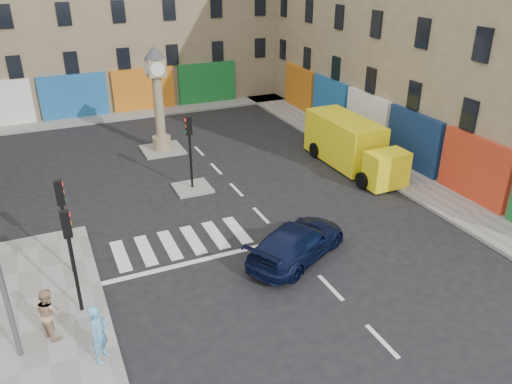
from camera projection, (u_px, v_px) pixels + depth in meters
ground at (303, 260)px, 19.55m from camera, size 120.00×120.00×0.00m
sidewalk_right at (348, 145)px, 30.95m from camera, size 2.60×30.00×0.15m
sidewalk_far at (107, 117)px, 36.30m from camera, size 32.00×2.40×0.15m
island_near at (193, 188)px, 25.36m from camera, size 1.80×1.80×0.12m
island_far at (163, 150)px, 30.30m from camera, size 2.40×2.40×0.12m
building_right at (447, 6)px, 29.84m from camera, size 10.00×30.00×16.00m
traffic_light_left_near at (70, 246)px, 15.52m from camera, size 0.28×0.22×3.70m
traffic_light_left_far at (63, 213)px, 17.49m from camera, size 0.28×0.22×3.70m
traffic_light_island at (190, 141)px, 24.27m from camera, size 0.28×0.22×3.70m
clock_pillar at (158, 93)px, 28.79m from camera, size 1.20×1.20×6.10m
navy_sedan at (297, 242)px, 19.39m from camera, size 5.26×4.08×1.42m
yellow_van at (351, 145)px, 27.58m from camera, size 2.44×7.14×2.60m
pedestrian_blue at (99, 333)px, 14.18m from camera, size 0.75×0.81×1.87m
pedestrian_tan at (49, 313)px, 15.12m from camera, size 0.96×1.03×1.70m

